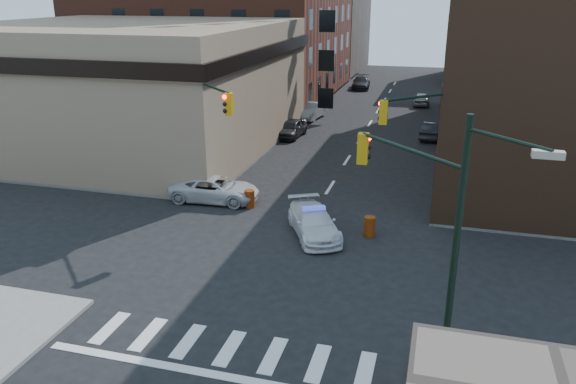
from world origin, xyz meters
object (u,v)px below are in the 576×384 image
Objects in this scene: parked_car_wfar at (312,111)px; barrel_road at (369,227)px; barrel_bank at (250,199)px; parked_car_wnear at (291,128)px; pickup at (215,189)px; barricade_nw_a at (211,183)px; pedestrian_b at (137,157)px; police_car at (314,222)px; parked_car_enear at (432,130)px; pedestrian_a at (146,170)px.

barrel_road is at bearing -63.22° from parked_car_wfar.
parked_car_wfar is 4.44× the size of barrel_road.
parked_car_wfar is 4.50× the size of barrel_bank.
parked_car_wnear is 0.95× the size of parked_car_wfar.
pickup is 1.13× the size of parked_car_wfar.
parked_car_wfar is (0.00, 7.19, 0.02)m from parked_car_wnear.
parked_car_wfar is at bearing 84.98° from barricade_nw_a.
pickup is 2.26m from barrel_bank.
pedestrian_b reaches higher than parked_car_wfar.
police_car reaches higher than parked_car_enear.
police_car is at bearing -69.01° from parked_car_wfar.
police_car is 1.16× the size of parked_car_enear.
pedestrian_b is at bearing -115.65° from parked_car_wnear.
parked_car_enear is 23.19m from pedestrian_b.
parked_car_wnear is 2.17× the size of pedestrian_a.
parked_car_wfar reaches higher than barrel_bank.
parked_car_wnear is at bearing -4.52° from pickup.
parked_car_wnear reaches higher than barricade_nw_a.
pickup is 4.60× the size of barricade_nw_a.
pedestrian_b is (-6.75, 3.32, 0.43)m from pickup.
barrel_bank is (-6.81, 2.10, -0.01)m from barrel_road.
pickup reaches higher than barricade_nw_a.
barricade_nw_a is at bearing 158.64° from barrel_road.
police_car is at bearing -67.05° from parked_car_wnear.
pedestrian_a reaches higher than parked_car_wnear.
parked_car_wnear is 7.19m from parked_car_wfar.
barrel_road reaches higher than barrel_bank.
barricade_nw_a is at bearing -5.32° from pedestrian_b.
parked_car_wfar is at bearing 94.76° from barrel_bank.
pickup is 22.56m from parked_car_wfar.
barrel_bank is (8.96, -3.76, -0.64)m from pedestrian_b.
parked_car_wfar reaches higher than parked_car_enear.
police_car is 26.40m from parked_car_wfar.
parked_car_enear is 20.45m from barrel_bank.
barricade_nw_a is (-0.78, 1.30, -0.14)m from pickup.
police_car is at bearing 84.65° from parked_car_enear.
parked_car_wnear is 4.26× the size of barrel_bank.
pedestrian_a reaches higher than police_car.
parked_car_wfar is at bearing -15.28° from parked_car_enear.
pedestrian_b is at bearing 159.63° from barrel_road.
parked_car_enear is at bearing -15.41° from parked_car_wfar.
parked_car_enear is (4.89, 21.01, -0.02)m from police_car.
barrel_road is 0.91× the size of barricade_nw_a.
barrel_road is at bearing 91.38° from parked_car_enear.
parked_car_wfar is 2.29× the size of pedestrian_a.
barricade_nw_a is at bearing 5.37° from pedestrian_a.
police_car is at bearing -19.69° from pedestrian_a.
barrel_road is (13.78, -3.49, -0.62)m from pedestrian_a.
parked_car_wfar is 23.07m from barrel_bank.
police_car is 4.28× the size of barricade_nw_a.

